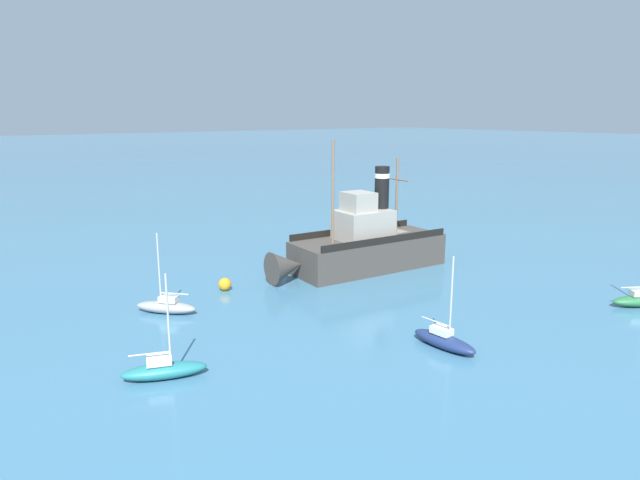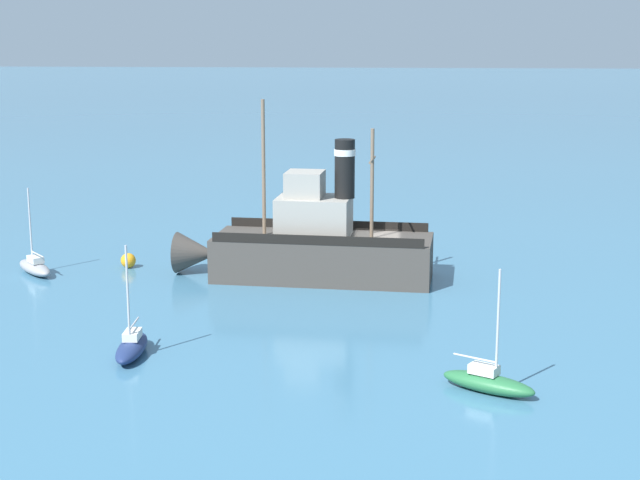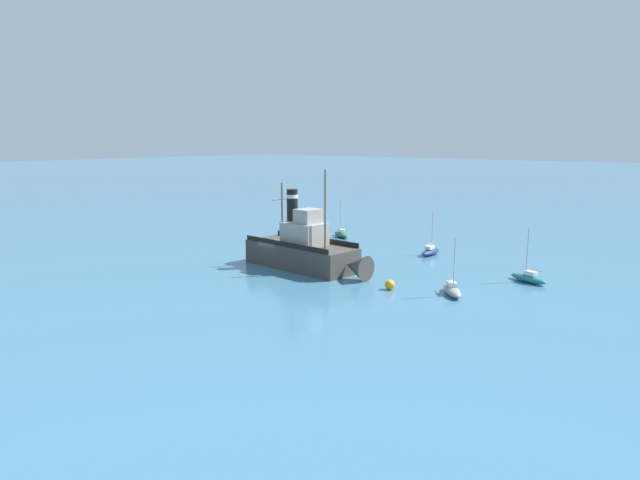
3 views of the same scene
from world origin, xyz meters
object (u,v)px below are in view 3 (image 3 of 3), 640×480
at_px(sailboat_grey, 452,290).
at_px(sailboat_green, 341,234).
at_px(sailboat_navy, 430,251).
at_px(old_tugboat, 305,250).
at_px(mooring_buoy, 390,285).
at_px(sailboat_teal, 529,278).

xyz_separation_m(sailboat_grey, sailboat_green, (-16.55, -24.10, 0.00)).
relative_size(sailboat_grey, sailboat_green, 1.00).
bearing_deg(sailboat_navy, sailboat_grey, 34.66).
xyz_separation_m(old_tugboat, sailboat_navy, (-13.85, 6.43, -1.40)).
xyz_separation_m(sailboat_grey, sailboat_navy, (-13.52, -9.35, 0.00)).
distance_m(sailboat_grey, mooring_buoy, 5.24).
height_order(old_tugboat, sailboat_teal, old_tugboat).
relative_size(old_tugboat, sailboat_teal, 2.98).
xyz_separation_m(sailboat_navy, sailboat_teal, (5.31, 12.77, 0.00)).
bearing_deg(old_tugboat, mooring_buoy, 81.95).
distance_m(old_tugboat, sailboat_green, 18.87).
height_order(sailboat_grey, mooring_buoy, sailboat_grey).
bearing_deg(sailboat_grey, old_tugboat, -88.81).
height_order(old_tugboat, sailboat_green, old_tugboat).
relative_size(sailboat_grey, sailboat_teal, 1.00).
bearing_deg(sailboat_teal, sailboat_grey, -22.67).
relative_size(old_tugboat, sailboat_navy, 2.98).
xyz_separation_m(sailboat_teal, sailboat_green, (-8.35, -27.52, 0.00)).
height_order(old_tugboat, sailboat_grey, old_tugboat).
height_order(sailboat_navy, sailboat_teal, same).
relative_size(sailboat_grey, mooring_buoy, 5.64).
bearing_deg(sailboat_teal, sailboat_green, -106.87).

